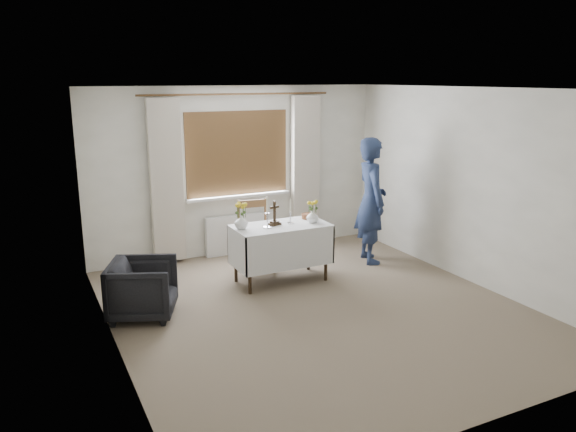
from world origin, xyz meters
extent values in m
plane|color=#7C7055|center=(0.00, 0.00, 0.00)|extent=(5.00, 5.00, 0.00)
cube|color=white|center=(0.02, 1.03, 0.38)|extent=(1.24, 0.64, 0.76)
imported|color=black|center=(-1.84, 0.70, 0.32)|extent=(0.93, 0.92, 0.65)
imported|color=#212B4E|center=(1.54, 1.22, 0.90)|extent=(0.59, 0.75, 1.80)
cube|color=silver|center=(0.00, 2.42, 0.30)|extent=(1.10, 0.10, 0.60)
imported|color=white|center=(-0.50, 1.09, 0.85)|extent=(0.22, 0.22, 0.18)
imported|color=white|center=(0.45, 0.97, 0.84)|extent=(0.20, 0.20, 0.17)
cylinder|color=brown|center=(0.50, 1.18, 0.80)|extent=(0.22, 0.22, 0.07)
camera|label=1|loc=(-2.98, -5.27, 2.62)|focal=35.00mm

